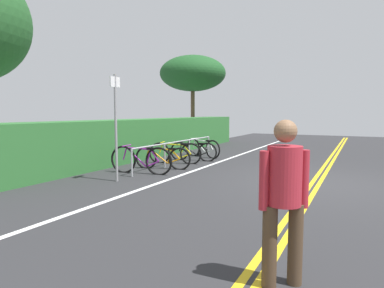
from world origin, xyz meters
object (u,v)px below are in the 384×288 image
object	(u,v)px
bicycle_0	(141,160)
tree_mid	(193,74)
bicycle_2	(175,153)
pedestrian	(284,192)
bicycle_1	(163,158)
bike_rack	(178,147)
bicycle_3	(193,151)
bicycle_4	(203,148)
sign_post_near	(116,118)

from	to	relation	value
bicycle_0	tree_mid	bearing A→B (deg)	18.34
bicycle_0	bicycle_2	size ratio (longest dim) A/B	1.08
pedestrian	tree_mid	xyz separation A→B (m)	(13.27, 7.64, 2.81)
bicycle_1	bike_rack	bearing A→B (deg)	3.95
bike_rack	pedestrian	distance (m)	7.67
bike_rack	bicycle_3	xyz separation A→B (m)	(0.88, -0.11, -0.24)
bicycle_3	bicycle_4	world-z (taller)	bicycle_4
bicycle_0	tree_mid	world-z (taller)	tree_mid
bicycle_0	bicycle_4	distance (m)	3.81
bicycle_1	bicycle_4	size ratio (longest dim) A/B	1.03
bicycle_0	sign_post_near	size ratio (longest dim) A/B	0.72
pedestrian	bike_rack	bearing A→B (deg)	36.76
bicycle_2	bike_rack	bearing A→B (deg)	-108.49
bicycle_2	tree_mid	bearing A→B (deg)	22.52
bike_rack	bicycle_1	xyz separation A→B (m)	(-1.02, -0.07, -0.24)
bicycle_0	pedestrian	xyz separation A→B (m)	(-4.21, -4.64, 0.53)
sign_post_near	tree_mid	world-z (taller)	tree_mid
bike_rack	bicycle_3	bearing A→B (deg)	-7.39
bike_rack	bicycle_4	size ratio (longest dim) A/B	3.00
bicycle_4	pedestrian	size ratio (longest dim) A/B	1.02
bicycle_1	bicycle_2	distance (m)	1.07
bicycle_1	bicycle_2	world-z (taller)	bicycle_2
bicycle_2	pedestrian	size ratio (longest dim) A/B	1.07
bike_rack	tree_mid	xyz separation A→B (m)	(7.13, 3.06, 3.15)
bicycle_2	bicycle_3	bearing A→B (deg)	-15.57
pedestrian	tree_mid	world-z (taller)	tree_mid
pedestrian	bicycle_1	bearing A→B (deg)	41.40
bike_rack	bicycle_0	distance (m)	1.94
bike_rack	bicycle_1	bearing A→B (deg)	-176.05
tree_mid	bike_rack	bearing A→B (deg)	-156.78
bike_rack	bicycle_4	distance (m)	1.90
bicycle_2	tree_mid	size ratio (longest dim) A/B	0.36
pedestrian	bicycle_3	bearing A→B (deg)	32.50
bicycle_0	bicycle_2	bearing A→B (deg)	1.84
bicycle_1	pedestrian	world-z (taller)	pedestrian
bike_rack	tree_mid	world-z (taller)	tree_mid
bicycle_4	sign_post_near	xyz separation A→B (m)	(-4.90, -0.02, 1.18)
bicycle_1	tree_mid	bearing A→B (deg)	21.01
bicycle_1	bicycle_4	xyz separation A→B (m)	(2.90, 0.07, 0.01)
sign_post_near	tree_mid	distance (m)	10.82
bike_rack	bicycle_0	world-z (taller)	bicycle_0
bike_rack	bicycle_2	world-z (taller)	bike_rack
bike_rack	pedestrian	size ratio (longest dim) A/B	3.06
bicycle_0	pedestrian	bearing A→B (deg)	-132.22
bike_rack	bicycle_1	world-z (taller)	bike_rack
bicycle_3	pedestrian	size ratio (longest dim) A/B	1.05
bicycle_4	tree_mid	xyz separation A→B (m)	(5.24, 3.06, 3.38)
bicycle_0	bicycle_1	size ratio (longest dim) A/B	1.09
bicycle_0	bicycle_1	bearing A→B (deg)	-7.95
bicycle_1	sign_post_near	distance (m)	2.32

